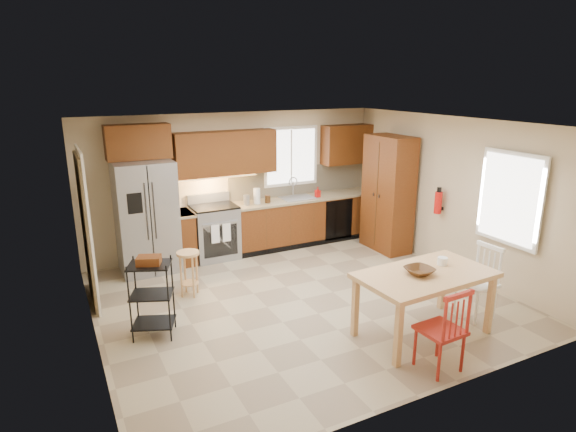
# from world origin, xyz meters

# --- Properties ---
(floor) EXTENTS (5.50, 5.50, 0.00)m
(floor) POSITION_xyz_m (0.00, 0.00, 0.00)
(floor) COLOR tan
(floor) RESTS_ON ground
(ceiling) EXTENTS (5.50, 5.00, 0.02)m
(ceiling) POSITION_xyz_m (0.00, 0.00, 2.50)
(ceiling) COLOR silver
(ceiling) RESTS_ON ground
(wall_back) EXTENTS (5.50, 0.02, 2.50)m
(wall_back) POSITION_xyz_m (0.00, 2.50, 1.25)
(wall_back) COLOR #CCB793
(wall_back) RESTS_ON ground
(wall_front) EXTENTS (5.50, 0.02, 2.50)m
(wall_front) POSITION_xyz_m (0.00, -2.50, 1.25)
(wall_front) COLOR #CCB793
(wall_front) RESTS_ON ground
(wall_left) EXTENTS (0.02, 5.00, 2.50)m
(wall_left) POSITION_xyz_m (-2.75, 0.00, 1.25)
(wall_left) COLOR #CCB793
(wall_left) RESTS_ON ground
(wall_right) EXTENTS (0.02, 5.00, 2.50)m
(wall_right) POSITION_xyz_m (2.75, 0.00, 1.25)
(wall_right) COLOR #CCB793
(wall_right) RESTS_ON ground
(refrigerator) EXTENTS (0.92, 0.75, 1.82)m
(refrigerator) POSITION_xyz_m (-1.70, 2.12, 0.91)
(refrigerator) COLOR gray
(refrigerator) RESTS_ON floor
(range_stove) EXTENTS (0.76, 0.63, 0.92)m
(range_stove) POSITION_xyz_m (-0.55, 2.19, 0.46)
(range_stove) COLOR gray
(range_stove) RESTS_ON floor
(base_cabinet_narrow) EXTENTS (0.30, 0.60, 0.90)m
(base_cabinet_narrow) POSITION_xyz_m (-1.10, 2.20, 0.45)
(base_cabinet_narrow) COLOR brown
(base_cabinet_narrow) RESTS_ON floor
(base_cabinet_run) EXTENTS (2.92, 0.60, 0.90)m
(base_cabinet_run) POSITION_xyz_m (1.29, 2.20, 0.45)
(base_cabinet_run) COLOR brown
(base_cabinet_run) RESTS_ON floor
(dishwasher) EXTENTS (0.60, 0.02, 0.78)m
(dishwasher) POSITION_xyz_m (1.85, 1.91, 0.45)
(dishwasher) COLOR black
(dishwasher) RESTS_ON floor
(backsplash) EXTENTS (2.92, 0.03, 0.55)m
(backsplash) POSITION_xyz_m (1.29, 2.48, 1.18)
(backsplash) COLOR #C6B895
(backsplash) RESTS_ON wall_back
(upper_over_fridge) EXTENTS (1.00, 0.35, 0.55)m
(upper_over_fridge) POSITION_xyz_m (-1.70, 2.33, 2.10)
(upper_over_fridge) COLOR #5F330F
(upper_over_fridge) RESTS_ON wall_back
(upper_left_block) EXTENTS (1.80, 0.35, 0.75)m
(upper_left_block) POSITION_xyz_m (-0.25, 2.33, 1.83)
(upper_left_block) COLOR #5F330F
(upper_left_block) RESTS_ON wall_back
(upper_right_block) EXTENTS (1.00, 0.35, 0.75)m
(upper_right_block) POSITION_xyz_m (2.25, 2.33, 1.83)
(upper_right_block) COLOR #5F330F
(upper_right_block) RESTS_ON wall_back
(window_back) EXTENTS (1.12, 0.04, 1.12)m
(window_back) POSITION_xyz_m (1.10, 2.48, 1.65)
(window_back) COLOR white
(window_back) RESTS_ON wall_back
(sink) EXTENTS (0.62, 0.46, 0.16)m
(sink) POSITION_xyz_m (1.10, 2.20, 0.86)
(sink) COLOR gray
(sink) RESTS_ON base_cabinet_run
(undercab_glow) EXTENTS (1.60, 0.30, 0.01)m
(undercab_glow) POSITION_xyz_m (-0.55, 2.30, 1.43)
(undercab_glow) COLOR #FFBF66
(undercab_glow) RESTS_ON wall_back
(soap_bottle) EXTENTS (0.09, 0.09, 0.19)m
(soap_bottle) POSITION_xyz_m (1.48, 2.10, 1.00)
(soap_bottle) COLOR red
(soap_bottle) RESTS_ON base_cabinet_run
(paper_towel) EXTENTS (0.12, 0.12, 0.28)m
(paper_towel) POSITION_xyz_m (0.25, 2.15, 1.04)
(paper_towel) COLOR white
(paper_towel) RESTS_ON base_cabinet_run
(canister_steel) EXTENTS (0.11, 0.11, 0.18)m
(canister_steel) POSITION_xyz_m (0.05, 2.15, 0.99)
(canister_steel) COLOR gray
(canister_steel) RESTS_ON base_cabinet_run
(canister_wood) EXTENTS (0.10, 0.10, 0.14)m
(canister_wood) POSITION_xyz_m (0.45, 2.12, 0.97)
(canister_wood) COLOR #492B13
(canister_wood) RESTS_ON base_cabinet_run
(pantry) EXTENTS (0.50, 0.95, 2.10)m
(pantry) POSITION_xyz_m (2.43, 1.20, 1.05)
(pantry) COLOR brown
(pantry) RESTS_ON floor
(fire_extinguisher) EXTENTS (0.12, 0.12, 0.36)m
(fire_extinguisher) POSITION_xyz_m (2.63, 0.15, 1.10)
(fire_extinguisher) COLOR red
(fire_extinguisher) RESTS_ON wall_right
(window_right) EXTENTS (0.04, 1.02, 1.32)m
(window_right) POSITION_xyz_m (2.68, -1.15, 1.45)
(window_right) COLOR white
(window_right) RESTS_ON wall_right
(doorway) EXTENTS (0.04, 0.95, 2.10)m
(doorway) POSITION_xyz_m (-2.67, 1.30, 1.05)
(doorway) COLOR #8C7A59
(doorway) RESTS_ON wall_left
(dining_table) EXTENTS (1.69, 1.00, 0.80)m
(dining_table) POSITION_xyz_m (0.87, -1.52, 0.40)
(dining_table) COLOR tan
(dining_table) RESTS_ON floor
(chair_red) EXTENTS (0.47, 0.47, 0.97)m
(chair_red) POSITION_xyz_m (0.52, -2.17, 0.48)
(chair_red) COLOR #A32219
(chair_red) RESTS_ON floor
(chair_white) EXTENTS (0.47, 0.47, 0.97)m
(chair_white) POSITION_xyz_m (1.82, -1.47, 0.48)
(chair_white) COLOR white
(chair_white) RESTS_ON floor
(table_bowl) EXTENTS (0.35, 0.35, 0.08)m
(table_bowl) POSITION_xyz_m (0.77, -1.52, 0.81)
(table_bowl) COLOR #492B13
(table_bowl) RESTS_ON dining_table
(table_jar) EXTENTS (0.13, 0.13, 0.15)m
(table_jar) POSITION_xyz_m (1.23, -1.42, 0.84)
(table_jar) COLOR white
(table_jar) RESTS_ON dining_table
(bar_stool) EXTENTS (0.43, 0.43, 0.67)m
(bar_stool) POSITION_xyz_m (-1.39, 0.87, 0.34)
(bar_stool) COLOR tan
(bar_stool) RESTS_ON floor
(utility_cart) EXTENTS (0.60, 0.54, 0.98)m
(utility_cart) POSITION_xyz_m (-2.09, -0.05, 0.49)
(utility_cart) COLOR black
(utility_cart) RESTS_ON floor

